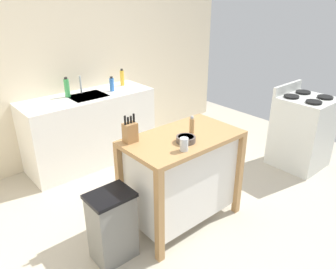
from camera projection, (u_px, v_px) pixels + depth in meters
name	position (u px, v px, depth m)	size (l,w,h in m)	color
ground_plane	(177.00, 224.00, 3.18)	(6.11, 6.11, 0.00)	#BCB29E
wall_back	(68.00, 59.00, 4.07)	(5.11, 0.10, 2.60)	beige
kitchen_island	(182.00, 175.00, 3.06)	(1.07, 0.62, 0.90)	#AD7F4C
knife_block	(130.00, 132.00, 2.76)	(0.11, 0.09, 0.25)	#9E7042
bowl_stoneware_deep	(186.00, 139.00, 2.78)	(0.17, 0.17, 0.05)	#564C47
drinking_cup	(184.00, 144.00, 2.62)	(0.07, 0.07, 0.11)	silver
pepper_grinder	(192.00, 126.00, 2.89)	(0.04, 0.04, 0.18)	tan
trash_bin	(112.00, 226.00, 2.67)	(0.36, 0.28, 0.63)	slate
sink_counter	(90.00, 129.00, 4.19)	(1.64, 0.60, 0.90)	white
sink_faucet	(81.00, 85.00, 4.06)	(0.02, 0.02, 0.22)	#B7BCC1
bottle_dish_soap	(67.00, 88.00, 3.91)	(0.06, 0.06, 0.24)	green
bottle_hand_soap	(112.00, 84.00, 4.15)	(0.06, 0.06, 0.19)	blue
bottle_spray_cleaner	(122.00, 78.00, 4.39)	(0.05, 0.05, 0.23)	yellow
stove	(302.00, 131.00, 4.10)	(0.60, 0.60, 1.02)	silver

